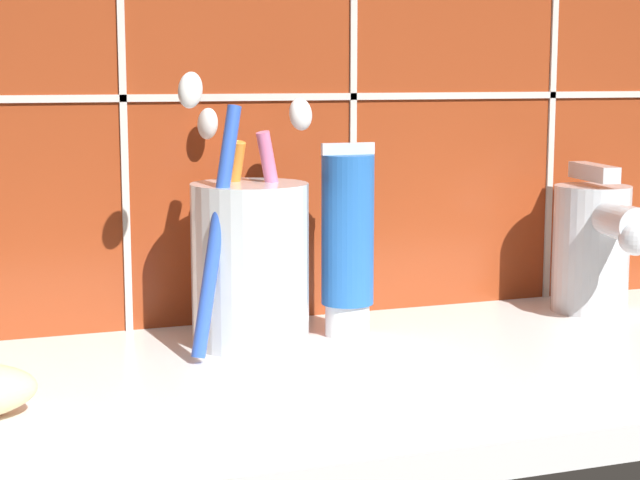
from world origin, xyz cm
name	(u,v)px	position (x,y,z in cm)	size (l,w,h in cm)	color
sink_counter	(411,378)	(0.00, 0.00, 1.00)	(67.49, 29.87, 2.00)	white
tile_wall_backsplash	(328,17)	(0.01, 15.18, 23.99)	(77.49, 1.72, 47.96)	#933819
toothbrush_cup	(249,260)	(-8.21, 7.92, 7.71)	(11.22, 11.26, 18.20)	silver
toothpaste_tube	(348,242)	(-1.23, 7.90, 8.56)	(3.76, 3.58, 13.28)	white
sink_faucet	(595,243)	(18.85, 8.24, 7.33)	(5.74, 11.10, 11.18)	silver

